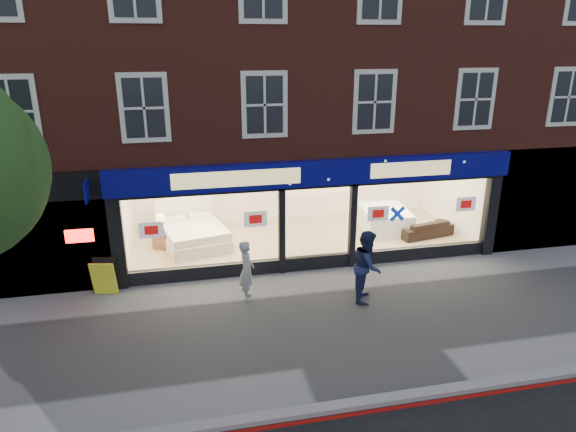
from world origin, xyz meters
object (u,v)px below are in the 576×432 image
object	(u,v)px
a_board	(104,277)
pedestrian_grey	(247,270)
mattress_stack	(384,219)
pedestrian_blue	(367,266)
display_bed	(193,234)
sofa	(425,228)

from	to	relation	value
a_board	pedestrian_grey	size ratio (longest dim) A/B	0.62
mattress_stack	pedestrian_blue	bearing A→B (deg)	-117.57
display_bed	a_board	xyz separation A→B (m)	(-2.42, -2.77, 0.02)
a_board	pedestrian_blue	size ratio (longest dim) A/B	0.52
display_bed	mattress_stack	distance (m)	6.54
display_bed	a_board	distance (m)	3.67
display_bed	a_board	world-z (taller)	display_bed
display_bed	pedestrian_grey	distance (m)	4.00
display_bed	sofa	xyz separation A→B (m)	(7.66, -0.86, -0.09)
sofa	pedestrian_blue	size ratio (longest dim) A/B	1.00
a_board	pedestrian_blue	world-z (taller)	pedestrian_blue
pedestrian_grey	mattress_stack	bearing A→B (deg)	-51.95
display_bed	sofa	size ratio (longest dim) A/B	1.43
sofa	display_bed	bearing A→B (deg)	-17.85
a_board	display_bed	bearing A→B (deg)	59.77
pedestrian_blue	pedestrian_grey	bearing A→B (deg)	100.54
pedestrian_grey	pedestrian_blue	bearing A→B (deg)	-100.04
display_bed	pedestrian_blue	xyz separation A→B (m)	(4.21, -4.48, 0.47)
sofa	pedestrian_blue	bearing A→B (deg)	35.03
a_board	pedestrian_grey	distance (m)	3.79
pedestrian_grey	pedestrian_blue	xyz separation A→B (m)	(3.00, -0.68, 0.14)
sofa	a_board	bearing A→B (deg)	-0.73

